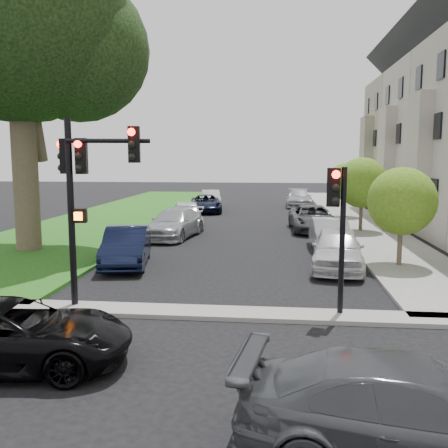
# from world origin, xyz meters

# --- Properties ---
(ground) EXTENTS (140.00, 140.00, 0.00)m
(ground) POSITION_xyz_m (0.00, 0.00, 0.00)
(ground) COLOR black
(ground) RESTS_ON ground
(grass_strip) EXTENTS (8.00, 44.00, 0.12)m
(grass_strip) POSITION_xyz_m (-9.00, 24.00, 0.06)
(grass_strip) COLOR #194714
(grass_strip) RESTS_ON ground
(sidewalk_right) EXTENTS (3.50, 44.00, 0.12)m
(sidewalk_right) POSITION_xyz_m (6.75, 24.00, 0.06)
(sidewalk_right) COLOR gray
(sidewalk_right) RESTS_ON ground
(sidewalk_cross) EXTENTS (60.00, 1.00, 0.12)m
(sidewalk_cross) POSITION_xyz_m (0.00, 2.00, 0.06)
(sidewalk_cross) COLOR gray
(sidewalk_cross) RESTS_ON ground
(house_d) EXTENTS (7.70, 7.55, 15.97)m
(house_d) POSITION_xyz_m (12.45, 30.50, 6.93)
(house_d) COLOR gray
(house_d) RESTS_ON ground
(eucalyptus) EXTENTS (10.39, 9.43, 14.72)m
(eucalyptus) POSITION_xyz_m (-9.10, 9.85, 10.05)
(eucalyptus) COLOR #3E3025
(eucalyptus) RESTS_ON ground
(small_tree_a) EXTENTS (2.49, 2.49, 3.74)m
(small_tree_a) POSITION_xyz_m (6.20, 8.28, 2.49)
(small_tree_a) COLOR #3E3025
(small_tree_a) RESTS_ON ground
(small_tree_b) EXTENTS (2.72, 2.72, 4.09)m
(small_tree_b) POSITION_xyz_m (6.20, 17.03, 2.72)
(small_tree_b) COLOR #3E3025
(small_tree_b) RESTS_ON ground
(small_tree_c) EXTENTS (2.47, 2.47, 3.70)m
(small_tree_c) POSITION_xyz_m (6.20, 23.52, 2.46)
(small_tree_c) COLOR #3E3025
(small_tree_c) RESTS_ON ground
(traffic_signal_main) EXTENTS (2.50, 0.66, 5.10)m
(traffic_signal_main) POSITION_xyz_m (-3.40, 2.23, 3.52)
(traffic_signal_main) COLOR black
(traffic_signal_main) RESTS_ON ground
(traffic_signal_secondary) EXTENTS (0.52, 0.42, 3.85)m
(traffic_signal_secondary) POSITION_xyz_m (3.17, 2.19, 2.69)
(traffic_signal_secondary) COLOR black
(traffic_signal_secondary) RESTS_ON ground
(car_cross_near) EXTENTS (5.03, 2.85, 1.33)m
(car_cross_near) POSITION_xyz_m (-3.54, -1.64, 0.66)
(car_cross_near) COLOR black
(car_cross_near) RESTS_ON ground
(car_cross_far) EXTENTS (5.11, 2.64, 1.42)m
(car_cross_far) POSITION_xyz_m (3.54, -4.04, 0.71)
(car_cross_far) COLOR #3F4247
(car_cross_far) RESTS_ON ground
(car_parked_0) EXTENTS (2.26, 4.66, 1.53)m
(car_parked_0) POSITION_xyz_m (3.87, 7.73, 0.77)
(car_parked_0) COLOR silver
(car_parked_0) RESTS_ON ground
(car_parked_1) EXTENTS (1.61, 4.33, 1.41)m
(car_parked_1) POSITION_xyz_m (3.99, 11.50, 0.71)
(car_parked_1) COLOR #999BA0
(car_parked_1) RESTS_ON ground
(car_parked_2) EXTENTS (2.63, 5.24, 1.42)m
(car_parked_2) POSITION_xyz_m (3.65, 17.36, 0.71)
(car_parked_2) COLOR #3F4247
(car_parked_2) RESTS_ON ground
(car_parked_4) EXTENTS (2.04, 4.97, 1.44)m
(car_parked_4) POSITION_xyz_m (3.45, 30.92, 0.72)
(car_parked_4) COLOR #999BA0
(car_parked_4) RESTS_ON ground
(car_parked_5) EXTENTS (2.35, 4.67, 1.47)m
(car_parked_5) POSITION_xyz_m (-4.00, 7.62, 0.73)
(car_parked_5) COLOR black
(car_parked_5) RESTS_ON ground
(car_parked_6) EXTENTS (2.73, 5.26, 1.46)m
(car_parked_6) POSITION_xyz_m (-3.54, 14.28, 0.73)
(car_parked_6) COLOR #999BA0
(car_parked_6) RESTS_ON ground
(car_parked_7) EXTENTS (2.71, 4.81, 1.54)m
(car_parked_7) POSITION_xyz_m (-3.59, 18.15, 0.77)
(car_parked_7) COLOR silver
(car_parked_7) RESTS_ON ground
(car_parked_8) EXTENTS (2.97, 5.01, 1.31)m
(car_parked_8) POSITION_xyz_m (-3.60, 26.17, 0.65)
(car_parked_8) COLOR black
(car_parked_8) RESTS_ON ground
(car_parked_9) EXTENTS (2.21, 4.29, 1.35)m
(car_parked_9) POSITION_xyz_m (-3.82, 30.62, 0.67)
(car_parked_9) COLOR silver
(car_parked_9) RESTS_ON ground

